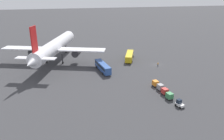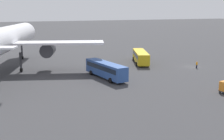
# 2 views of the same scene
# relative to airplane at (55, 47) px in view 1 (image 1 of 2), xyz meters

# --- Properties ---
(ground_plane) EXTENTS (600.00, 600.00, 0.00)m
(ground_plane) POSITION_rel_airplane_xyz_m (-13.39, -42.21, -7.15)
(ground_plane) COLOR #38383A
(airplane) EXTENTS (51.13, 44.06, 18.99)m
(airplane) POSITION_rel_airplane_xyz_m (0.00, 0.00, 0.00)
(airplane) COLOR silver
(airplane) RESTS_ON ground
(shuttle_bus_near) EXTENTS (13.10, 7.49, 3.13)m
(shuttle_bus_near) POSITION_rel_airplane_xyz_m (-3.99, -33.04, -5.26)
(shuttle_bus_near) COLOR gold
(shuttle_bus_near) RESTS_ON ground
(shuttle_bus_far) EXTENTS (13.20, 4.34, 3.25)m
(shuttle_bus_far) POSITION_rel_airplane_xyz_m (-15.65, -18.32, -5.20)
(shuttle_bus_far) COLOR #2D5199
(shuttle_bus_far) RESTS_ON ground
(baggage_tug) EXTENTS (2.67, 2.19, 2.10)m
(baggage_tug) POSITION_rel_airplane_xyz_m (-48.06, -33.80, -6.20)
(baggage_tug) COLOR white
(baggage_tug) RESTS_ON ground
(worker_person) EXTENTS (0.38, 0.38, 1.74)m
(worker_person) POSITION_rel_airplane_xyz_m (-15.30, -42.15, -6.27)
(worker_person) COLOR #1E1E2D
(worker_person) RESTS_ON ground
(cargo_cart_green) EXTENTS (2.23, 1.97, 2.06)m
(cargo_cart_green) POSITION_rel_airplane_xyz_m (-43.54, -33.06, -5.95)
(cargo_cart_green) COLOR #38383D
(cargo_cart_green) RESTS_ON ground
(cargo_cart_red) EXTENTS (2.23, 1.97, 2.06)m
(cargo_cart_red) POSITION_rel_airplane_xyz_m (-40.36, -33.08, -5.95)
(cargo_cart_red) COLOR #38383D
(cargo_cart_red) RESTS_ON ground
(cargo_cart_grey) EXTENTS (2.23, 1.97, 2.06)m
(cargo_cart_grey) POSITION_rel_airplane_xyz_m (-37.19, -33.07, -5.95)
(cargo_cart_grey) COLOR #38383D
(cargo_cart_grey) RESTS_ON ground
(cargo_cart_orange) EXTENTS (2.23, 1.97, 2.06)m
(cargo_cart_orange) POSITION_rel_airplane_xyz_m (-34.01, -32.74, -5.95)
(cargo_cart_orange) COLOR #38383D
(cargo_cart_orange) RESTS_ON ground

